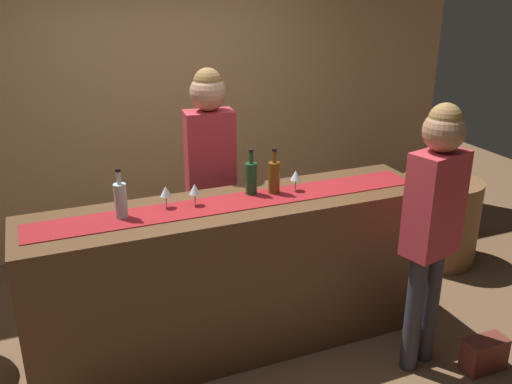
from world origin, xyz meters
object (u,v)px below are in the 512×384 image
Objects in this scene: wine_bottle_clear at (121,200)px; wine_glass_far_end at (296,176)px; customer_sipping at (434,213)px; vase_on_side_table at (441,165)px; round_side_table at (438,220)px; wine_glass_near_customer at (166,192)px; bartender at (210,163)px; wine_bottle_amber at (274,177)px; wine_glass_mid_counter at (195,190)px; wine_bottle_green at (251,178)px; handbag at (484,354)px.

wine_bottle_clear is 2.10× the size of wine_glass_far_end.
vase_on_side_table is (1.06, 1.18, -0.20)m from customer_sipping.
wine_glass_far_end is 0.19× the size of round_side_table.
vase_on_side_table is (2.49, 0.48, -0.29)m from wine_glass_near_customer.
wine_bottle_clear is 0.41× the size of round_side_table.
bartender is at bearing 126.68° from wine_glass_far_end.
wine_bottle_amber is at bearing -1.45° from wine_glass_near_customer.
wine_glass_mid_counter is at bearing 137.19° from customer_sipping.
wine_bottle_green is 1.26× the size of vase_on_side_table.
wine_bottle_amber is at bearing 122.12° from bartender.
round_side_table is (1.79, 0.46, -0.79)m from wine_bottle_amber.
wine_bottle_green is at bearing -167.80° from round_side_table.
wine_glass_near_customer is 0.19× the size of round_side_table.
bartender is 6.40× the size of handbag.
bartender is 2.19m from round_side_table.
bartender reaches higher than wine_bottle_amber.
wine_bottle_clear is 0.28m from wine_glass_near_customer.
wine_glass_mid_counter is 0.51× the size of handbag.
bartender is at bearing 48.90° from wine_glass_near_customer.
customer_sipping is 1.60m from vase_on_side_table.
wine_bottle_amber is 1.00m from customer_sipping.
wine_bottle_clear is 1.12m from wine_glass_far_end.
wine_bottle_green is at bearing -166.69° from vase_on_side_table.
bartender reaches higher than vase_on_side_table.
bartender is (-0.41, 0.54, -0.03)m from wine_glass_far_end.
wine_bottle_amber is at bearing 1.23° from wine_glass_mid_counter.
round_side_table is (1.93, 0.42, -0.79)m from wine_bottle_green.
round_side_table is at bearing 62.22° from handbag.
wine_glass_near_customer is 0.60× the size of vase_on_side_table.
round_side_table is at bearing 32.28° from customer_sipping.
customer_sipping is (1.70, -0.66, -0.10)m from wine_bottle_clear.
wine_bottle_clear is at bearing -170.05° from round_side_table.
wine_bottle_clear reaches higher than handbag.
customer_sipping is at bearing -131.93° from vase_on_side_table.
wine_glass_near_customer is (-0.56, -0.02, -0.01)m from wine_bottle_green.
wine_glass_near_customer is 2.26m from handbag.
wine_bottle_clear is at bearing 156.91° from handbag.
round_side_table is at bearing 12.20° from wine_bottle_green.
customer_sipping is at bearing -49.14° from wine_glass_far_end.
round_side_table is at bearing 16.10° from wine_glass_far_end.
wine_bottle_clear is 1.00× the size of wine_bottle_amber.
bartender reaches higher than round_side_table.
wine_bottle_clear is at bearing 144.29° from customer_sipping.
vase_on_side_table is 0.86× the size of handbag.
vase_on_side_table is at bearing 10.86° from wine_glass_near_customer.
handbag is (2.05, -0.88, -1.05)m from wine_bottle_clear.
wine_glass_near_customer is at bearing 54.76° from bartender.
wine_bottle_clear is at bearing -170.47° from wine_glass_near_customer.
wine_glass_far_end is 1.74m from vase_on_side_table.
wine_glass_mid_counter is at bearing -167.66° from vase_on_side_table.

